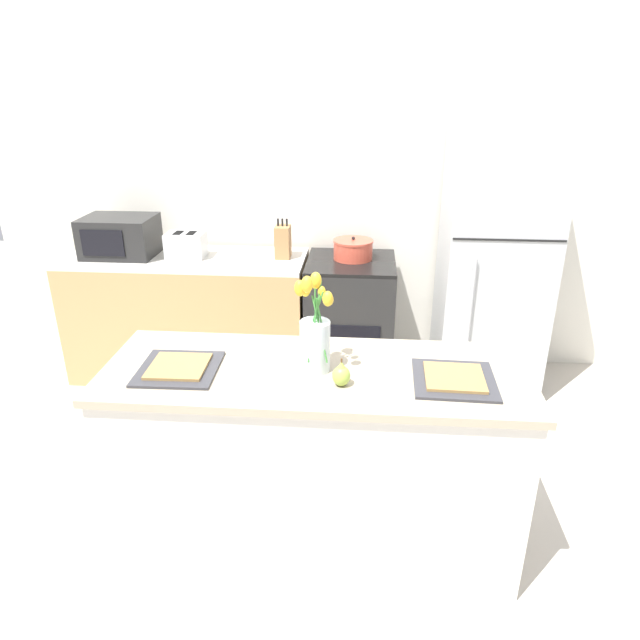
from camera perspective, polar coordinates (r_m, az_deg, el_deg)
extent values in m
plane|color=beige|center=(2.95, -0.43, -20.71)|extent=(10.00, 10.00, 0.00)
cube|color=silver|center=(4.18, 2.05, 13.59)|extent=(5.20, 0.08, 2.70)
cube|color=silver|center=(2.67, -0.46, -13.93)|extent=(1.76, 0.62, 0.87)
cube|color=tan|center=(2.42, -0.49, -5.32)|extent=(1.80, 0.66, 0.03)
cube|color=tan|center=(4.24, -12.86, 0.22)|extent=(1.68, 0.60, 0.86)
cube|color=beige|center=(4.09, -13.42, 5.99)|extent=(1.68, 0.60, 0.03)
cube|color=black|center=(4.05, 2.99, -0.27)|extent=(0.60, 0.60, 0.87)
cube|color=black|center=(3.90, 3.13, 5.78)|extent=(0.60, 0.60, 0.02)
cube|color=black|center=(3.79, 2.82, -2.54)|extent=(0.42, 0.01, 0.29)
cube|color=#B7BABC|center=(3.97, 17.03, 5.78)|extent=(0.68, 0.64, 1.85)
cube|color=black|center=(3.61, 18.42, 7.59)|extent=(0.67, 0.01, 0.01)
cylinder|color=#B2B5B7|center=(3.72, 14.70, 0.03)|extent=(0.02, 0.02, 0.80)
cylinder|color=silver|center=(2.36, -0.40, -2.60)|extent=(0.13, 0.13, 0.22)
cylinder|color=#3D8438|center=(2.33, 0.34, -1.10)|extent=(0.06, 0.01, 0.24)
ellipsoid|color=yellow|center=(2.28, 0.96, 2.03)|extent=(0.03, 0.03, 0.05)
cylinder|color=#3D8438|center=(2.35, -0.09, -0.68)|extent=(0.03, 0.04, 0.26)
ellipsoid|color=yellow|center=(2.31, 0.17, 2.83)|extent=(0.03, 0.03, 0.05)
cylinder|color=#3D8438|center=(2.35, -0.36, -0.19)|extent=(0.01, 0.04, 0.30)
ellipsoid|color=yellow|center=(2.30, -0.33, 3.96)|extent=(0.05, 0.05, 0.07)
cylinder|color=#3D8438|center=(2.33, -0.73, -0.63)|extent=(0.07, 0.02, 0.28)
ellipsoid|color=yellow|center=(2.28, -1.48, 3.15)|extent=(0.04, 0.04, 0.07)
cylinder|color=#3D8438|center=(2.32, -0.82, -0.53)|extent=(0.10, 0.03, 0.29)
ellipsoid|color=yellow|center=(2.25, -2.02, 3.20)|extent=(0.05, 0.05, 0.07)
cylinder|color=#3D8438|center=(2.31, -0.56, -0.19)|extent=(0.05, 0.11, 0.32)
ellipsoid|color=yellow|center=(2.19, -1.30, 3.59)|extent=(0.04, 0.04, 0.07)
cylinder|color=#3D8438|center=(2.31, -0.03, -0.93)|extent=(0.07, 0.09, 0.26)
ellipsoid|color=yellow|center=(2.21, 0.78, 2.14)|extent=(0.04, 0.04, 0.06)
ellipsoid|color=#9EBC47|center=(2.28, 2.15, -5.60)|extent=(0.07, 0.07, 0.08)
cone|color=#9EBC47|center=(2.25, 2.17, -4.55)|extent=(0.04, 0.04, 0.03)
cylinder|color=brown|center=(2.24, 2.17, -4.06)|extent=(0.01, 0.01, 0.02)
cube|color=#333338|center=(2.48, -13.94, -4.75)|extent=(0.34, 0.34, 0.01)
cube|color=#A37A42|center=(2.47, -13.97, -4.50)|extent=(0.24, 0.24, 0.01)
cube|color=#333338|center=(2.38, 13.27, -5.83)|extent=(0.34, 0.34, 0.01)
cube|color=#A37A42|center=(2.38, 13.29, -5.58)|extent=(0.24, 0.24, 0.01)
cube|color=#B7BABC|center=(4.05, -13.26, 7.30)|extent=(0.26, 0.18, 0.17)
cube|color=black|center=(4.04, -13.99, 8.45)|extent=(0.05, 0.11, 0.01)
cube|color=black|center=(4.01, -12.75, 8.47)|extent=(0.05, 0.11, 0.01)
cube|color=black|center=(4.09, -15.18, 7.62)|extent=(0.02, 0.02, 0.02)
cylinder|color=#CC4C38|center=(3.92, 3.32, 6.97)|extent=(0.27, 0.27, 0.12)
cylinder|color=#CC4C38|center=(3.90, 3.34, 7.90)|extent=(0.27, 0.27, 0.01)
sphere|color=black|center=(3.89, 3.35, 8.17)|extent=(0.02, 0.02, 0.02)
cube|color=black|center=(4.21, -19.37, 7.91)|extent=(0.48, 0.36, 0.27)
cube|color=black|center=(4.07, -20.93, 7.19)|extent=(0.29, 0.01, 0.18)
cube|color=#A37547|center=(3.94, -3.73, 7.81)|extent=(0.10, 0.14, 0.22)
cylinder|color=black|center=(3.91, -4.22, 9.72)|extent=(0.01, 0.01, 0.05)
cylinder|color=black|center=(3.91, -3.78, 9.72)|extent=(0.01, 0.01, 0.05)
cylinder|color=black|center=(3.90, -3.34, 9.72)|extent=(0.01, 0.01, 0.05)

